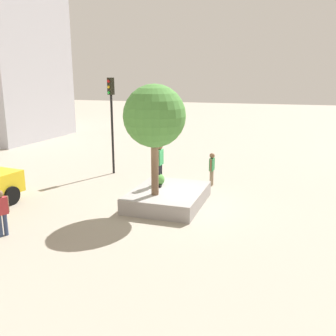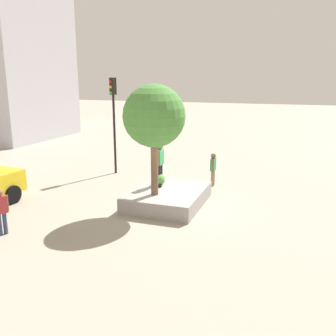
% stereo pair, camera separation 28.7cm
% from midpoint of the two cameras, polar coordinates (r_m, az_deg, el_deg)
% --- Properties ---
extents(ground_plane, '(120.00, 120.00, 0.00)m').
position_cam_midpoint_polar(ground_plane, '(14.99, 1.36, -5.72)').
color(ground_plane, '#9E9384').
extents(planter_ledge, '(3.56, 2.75, 0.60)m').
position_cam_midpoint_polar(planter_ledge, '(15.04, 0.55, -4.45)').
color(planter_ledge, gray).
rests_on(planter_ledge, ground).
extents(plaza_tree, '(2.32, 2.32, 4.17)m').
position_cam_midpoint_polar(plaza_tree, '(13.77, -1.54, 7.84)').
color(plaza_tree, brown).
rests_on(plaza_tree, planter_ledge).
extents(boxwood_shrub, '(0.51, 0.51, 0.51)m').
position_cam_midpoint_polar(boxwood_shrub, '(15.48, -0.88, -1.77)').
color(boxwood_shrub, '#4C8C3D').
rests_on(boxwood_shrub, planter_ledge).
extents(skateboard, '(0.83, 0.41, 0.07)m').
position_cam_midpoint_polar(skateboard, '(15.59, -0.69, -2.41)').
color(skateboard, black).
rests_on(skateboard, planter_ledge).
extents(skateboarder, '(0.58, 0.26, 1.70)m').
position_cam_midpoint_polar(skateboarder, '(15.34, -0.70, 1.16)').
color(skateboarder, black).
rests_on(skateboarder, skateboard).
extents(traffic_light_corner, '(0.37, 0.35, 4.96)m').
position_cam_midpoint_polar(traffic_light_corner, '(19.58, -7.89, 8.81)').
color(traffic_light_corner, black).
rests_on(traffic_light_corner, ground).
extents(pedestrian_crossing, '(0.47, 0.35, 1.53)m').
position_cam_midpoint_polar(pedestrian_crossing, '(13.12, -23.62, -5.73)').
color(pedestrian_crossing, navy).
rests_on(pedestrian_crossing, ground).
extents(passerby_with_bag, '(0.53, 0.24, 1.56)m').
position_cam_midpoint_polar(passerby_with_bag, '(17.53, 7.36, 0.12)').
color(passerby_with_bag, '#847056').
rests_on(passerby_with_bag, ground).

